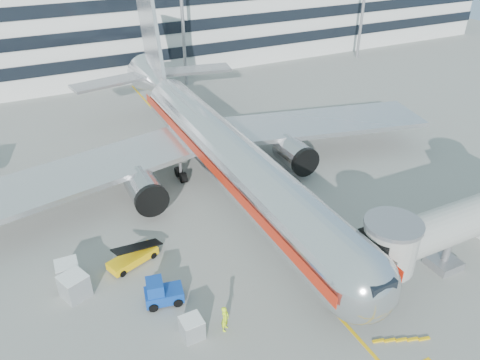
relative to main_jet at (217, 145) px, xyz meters
name	(u,v)px	position (x,y,z in m)	size (l,w,h in m)	color
ground	(276,246)	(0.00, -11.72, -4.23)	(180.00, 180.00, 0.00)	gray
lead_in_line	(225,190)	(0.00, -1.72, -4.23)	(0.25, 70.00, 0.01)	yellow
main_jet	(217,145)	(0.00, 0.00, 0.00)	(50.95, 48.70, 16.06)	silver
jet_bridge	(470,221)	(12.18, -19.72, -0.36)	(17.80, 4.50, 7.00)	silver
terminal	(106,19)	(0.00, 46.23, 3.57)	(150.00, 24.25, 15.60)	silver
belt_loader	(133,257)	(-11.21, -8.49, -3.66)	(4.31, 2.78, 2.03)	#F4B90A
baggage_tug	(161,293)	(-10.50, -13.53, -3.36)	(2.93, 2.14, 2.02)	#0D3793
cargo_container_left	(74,286)	(-15.89, -10.16, -3.31)	(2.26, 2.26, 1.85)	#B7BABF
cargo_container_right	(68,272)	(-16.07, -8.37, -3.36)	(1.69, 1.69, 1.74)	#B7BABF
cargo_container_front	(192,328)	(-9.67, -17.36, -3.49)	(1.43, 1.43, 1.47)	#B7BABF
ramp_worker	(225,319)	(-7.51, -17.84, -3.24)	(0.72, 0.47, 1.98)	#D5FF1A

